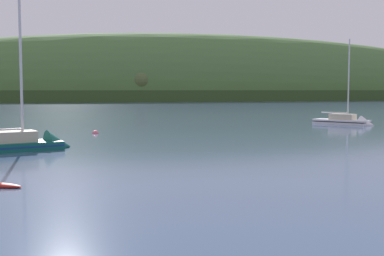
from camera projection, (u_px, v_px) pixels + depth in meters
The scene contains 4 objects.
far_shoreline_hill at pixel (206, 99), 247.09m from camera, with size 485.14×75.58×64.41m.
sailboat_near_mooring at pixel (26, 146), 40.38m from camera, with size 9.32×5.24×14.98m.
sailboat_midwater_white at pixel (348, 123), 70.13m from camera, with size 6.84×8.61×13.17m.
mooring_buoy_foreground at pixel (95, 134), 55.67m from camera, with size 0.72×0.72×0.80m.
Camera 1 is at (-14.93, -4.58, 4.86)m, focal length 46.80 mm.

